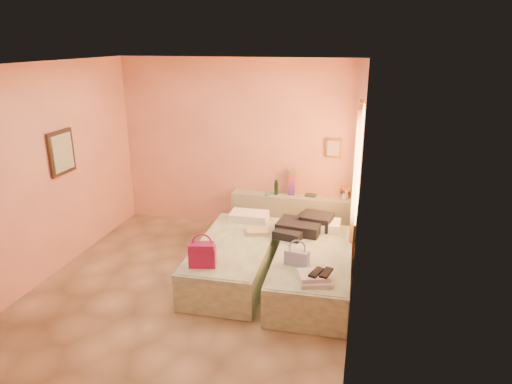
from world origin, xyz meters
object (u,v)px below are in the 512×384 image
at_px(water_bottle, 276,188).
at_px(green_book, 311,195).
at_px(bed_right, 313,271).
at_px(magenta_handbag, 202,254).
at_px(headboard_ledge, 294,214).
at_px(flower_vase, 345,191).
at_px(blue_handbag, 297,258).
at_px(towel_stack, 315,278).
at_px(bed_left, 234,259).

height_order(water_bottle, green_book, water_bottle).
height_order(bed_right, magenta_handbag, magenta_handbag).
xyz_separation_m(headboard_ledge, flower_vase, (0.80, 0.07, 0.44)).
xyz_separation_m(flower_vase, blue_handbag, (-0.44, -2.13, -0.18)).
relative_size(magenta_handbag, blue_handbag, 1.10).
relative_size(headboard_ledge, towel_stack, 5.86).
height_order(bed_left, towel_stack, towel_stack).
height_order(bed_left, green_book, green_book).
height_order(flower_vase, blue_handbag, flower_vase).
distance_m(headboard_ledge, flower_vase, 0.92).
bearing_deg(flower_vase, blue_handbag, -101.59).
bearing_deg(green_book, headboard_ledge, -163.54).
height_order(headboard_ledge, bed_right, headboard_ledge).
xyz_separation_m(bed_left, towel_stack, (1.17, -0.80, 0.30)).
distance_m(headboard_ledge, magenta_handbag, 2.48).
bearing_deg(blue_handbag, headboard_ledge, 109.13).
distance_m(water_bottle, towel_stack, 2.61).
xyz_separation_m(bed_right, flower_vase, (0.28, 1.77, 0.52)).
bearing_deg(blue_handbag, bed_right, 75.53).
bearing_deg(green_book, blue_handbag, -79.17).
relative_size(green_book, flower_vase, 0.74).
bearing_deg(bed_left, magenta_handbag, -104.97).
relative_size(blue_handbag, towel_stack, 0.82).
bearing_deg(headboard_ledge, flower_vase, 4.94).
xyz_separation_m(flower_vase, towel_stack, (-0.17, -2.50, -0.22)).
height_order(water_bottle, flower_vase, water_bottle).
bearing_deg(bed_left, headboard_ledge, 70.11).
bearing_deg(towel_stack, magenta_handbag, 176.66).
relative_size(bed_left, bed_right, 1.00).
distance_m(bed_left, blue_handbag, 1.06).
height_order(headboard_ledge, water_bottle, water_bottle).
relative_size(bed_right, magenta_handbag, 6.36).
bearing_deg(magenta_handbag, green_book, 54.88).
bearing_deg(water_bottle, towel_stack, -68.95).
xyz_separation_m(water_bottle, flower_vase, (1.11, 0.07, -0.00)).
bearing_deg(headboard_ledge, towel_stack, -75.41).
xyz_separation_m(headboard_ledge, water_bottle, (-0.30, -0.00, 0.44)).
height_order(bed_left, flower_vase, flower_vase).
relative_size(green_book, towel_stack, 0.50).
bearing_deg(green_book, towel_stack, -73.51).
bearing_deg(magenta_handbag, headboard_ledge, 60.19).
distance_m(bed_left, flower_vase, 2.23).
distance_m(bed_left, magenta_handbag, 0.84).
xyz_separation_m(bed_right, magenta_handbag, (-1.24, -0.65, 0.40)).
height_order(green_book, towel_stack, green_book).
bearing_deg(green_book, flower_vase, 11.15).
xyz_separation_m(headboard_ledge, towel_stack, (0.63, -2.43, 0.23)).
height_order(flower_vase, towel_stack, flower_vase).
bearing_deg(blue_handbag, green_book, 101.92).
bearing_deg(bed_right, headboard_ledge, 105.67).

